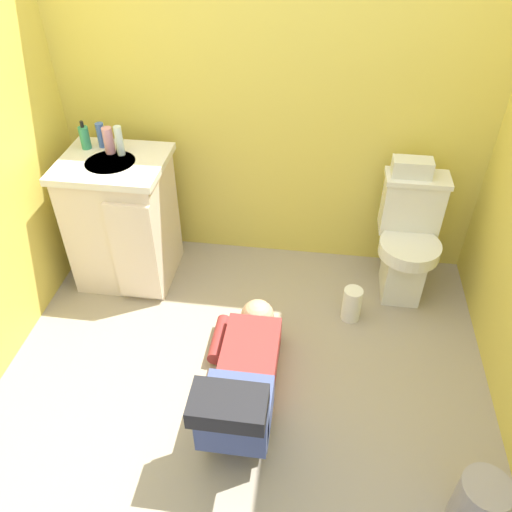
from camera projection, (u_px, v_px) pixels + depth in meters
name	position (u px, v px, depth m)	size (l,w,h in m)	color
ground_plane	(247.00, 363.00, 2.82)	(3.04, 3.01, 0.04)	#9F9280
wall_back	(273.00, 74.00, 2.86)	(2.70, 0.08, 2.40)	#DEC850
toilet	(408.00, 240.00, 3.05)	(0.36, 0.46, 0.75)	silver
vanity_cabinet	(123.00, 220.00, 3.12)	(0.60, 0.53, 0.82)	beige
faucet	(118.00, 141.00, 2.95)	(0.02, 0.02, 0.10)	silver
person_plumber	(242.00, 379.00, 2.50)	(0.39, 1.06, 0.52)	maroon
tissue_box	(412.00, 167.00, 2.85)	(0.22, 0.11, 0.10)	silver
soap_dispenser	(85.00, 137.00, 2.95)	(0.06, 0.06, 0.17)	#339264
bottle_blue	(101.00, 135.00, 2.96)	(0.05, 0.05, 0.14)	#3F62BC
bottle_pink	(109.00, 140.00, 2.90)	(0.06, 0.06, 0.15)	pink
bottle_clear	(119.00, 141.00, 2.88)	(0.04, 0.04, 0.17)	silver
trash_can	(479.00, 504.00, 2.06)	(0.20, 0.20, 0.28)	gray
paper_towel_roll	(352.00, 304.00, 3.00)	(0.11, 0.11, 0.22)	white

